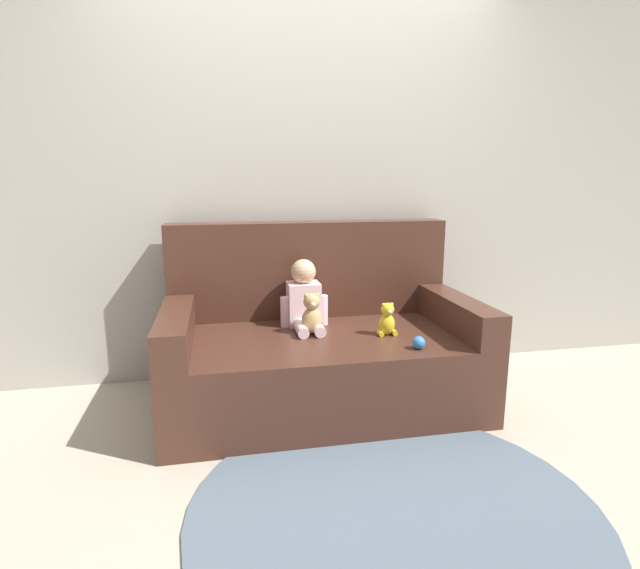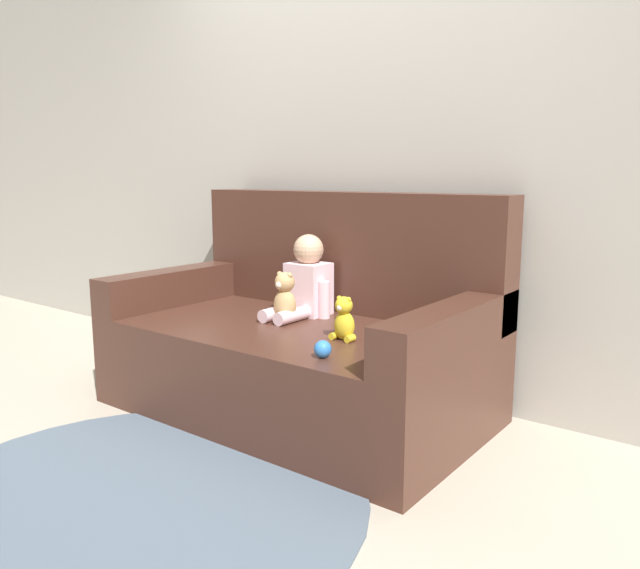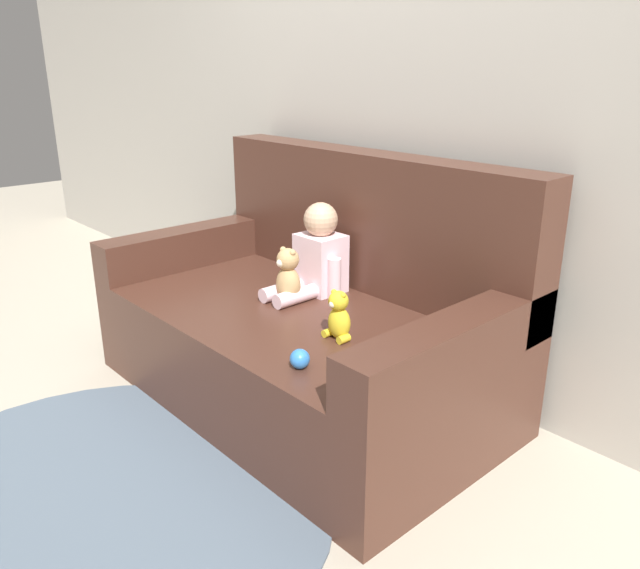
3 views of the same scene
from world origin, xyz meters
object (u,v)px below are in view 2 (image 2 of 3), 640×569
at_px(couch, 305,340).
at_px(plush_toy_side, 344,320).
at_px(teddy_bear_brown, 285,297).
at_px(toy_ball, 323,349).
at_px(person_baby, 306,283).

distance_m(couch, plush_toy_side, 0.43).
bearing_deg(plush_toy_side, couch, 153.10).
bearing_deg(plush_toy_side, teddy_bear_brown, 165.99).
relative_size(plush_toy_side, toy_ball, 2.77).
height_order(couch, teddy_bear_brown, couch).
distance_m(plush_toy_side, toy_ball, 0.27).
bearing_deg(toy_ball, plush_toy_side, 107.99).
distance_m(couch, person_baby, 0.28).
distance_m(couch, toy_ball, 0.62).
xyz_separation_m(person_baby, toy_ball, (0.50, -0.53, -0.12)).
relative_size(couch, teddy_bear_brown, 7.35).
height_order(person_baby, plush_toy_side, person_baby).
height_order(couch, toy_ball, couch).
height_order(couch, person_baby, couch).
bearing_deg(person_baby, toy_ball, -46.38).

